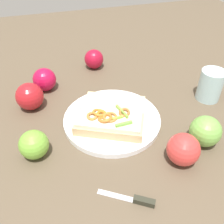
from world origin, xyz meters
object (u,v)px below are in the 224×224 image
object	(u,v)px
bread_slice_side	(114,105)
apple_2	(45,80)
apple_5	(205,131)
apple_1	(183,149)
apple_3	(94,59)
apple_0	(30,96)
apple_4	(34,145)
knife	(135,200)
plate	(112,119)
sandwich	(109,122)
drinking_glass	(210,85)

from	to	relation	value
bread_slice_side	apple_2	xyz separation A→B (m)	(0.18, 0.19, 0.01)
apple_2	apple_5	size ratio (longest dim) A/B	0.95
apple_1	apple_3	bearing A→B (deg)	11.49
apple_3	apple_5	xyz separation A→B (m)	(-0.46, -0.18, 0.00)
apple_0	apple_4	bearing A→B (deg)	-179.29
apple_4	knife	world-z (taller)	apple_4
plate	sandwich	bearing A→B (deg)	154.20
plate	apple_2	distance (m)	0.28
sandwich	apple_0	world-z (taller)	apple_0
apple_4	drinking_glass	xyz separation A→B (m)	(0.09, -0.54, 0.01)
apple_0	apple_3	xyz separation A→B (m)	(0.19, -0.24, -0.01)
plate	knife	world-z (taller)	plate
apple_1	apple_2	size ratio (longest dim) A/B	1.04
apple_0	apple_4	world-z (taller)	apple_0
apple_0	drinking_glass	bearing A→B (deg)	-101.03
plate	apple_4	distance (m)	0.23
sandwich	knife	distance (m)	0.22
apple_0	plate	bearing A→B (deg)	-121.09
sandwich	apple_3	distance (m)	0.36
apple_4	bread_slice_side	bearing A→B (deg)	-65.60
sandwich	apple_1	distance (m)	0.20
plate	apple_5	distance (m)	0.25
sandwich	knife	xyz separation A→B (m)	(-0.22, 0.00, -0.03)
sandwich	bread_slice_side	world-z (taller)	sandwich
apple_5	apple_0	bearing A→B (deg)	57.02
apple_3	apple_4	world-z (taller)	apple_4
apple_2	apple_4	bearing A→B (deg)	170.66
plate	drinking_glass	xyz separation A→B (m)	(0.03, -0.33, 0.04)
drinking_glass	apple_5	bearing A→B (deg)	144.33
bread_slice_side	apple_0	bearing A→B (deg)	3.38
apple_0	apple_5	world-z (taller)	apple_0
sandwich	drinking_glass	bearing A→B (deg)	-144.35
sandwich	drinking_glass	size ratio (longest dim) A/B	2.05
apple_4	apple_5	size ratio (longest dim) A/B	0.90
drinking_glass	apple_3	bearing A→B (deg)	46.31
apple_3	apple_4	bearing A→B (deg)	148.39
plate	apple_3	xyz separation A→B (m)	(0.32, -0.02, 0.03)
plate	apple_5	world-z (taller)	apple_5
plate	apple_5	bearing A→B (deg)	-124.90
apple_1	apple_4	distance (m)	0.36
bread_slice_side	apple_3	world-z (taller)	apple_3
apple_2	apple_0	bearing A→B (deg)	150.63
apple_3	knife	bearing A→B (deg)	175.75
bread_slice_side	apple_3	xyz separation A→B (m)	(0.28, -0.00, 0.01)
plate	apple_3	size ratio (longest dim) A/B	3.87
knife	apple_2	bearing A→B (deg)	-40.96
bread_slice_side	apple_1	world-z (taller)	apple_1
bread_slice_side	apple_4	bearing A→B (deg)	48.93
apple_0	apple_5	size ratio (longest dim) A/B	1.02
apple_0	apple_4	distance (m)	0.20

